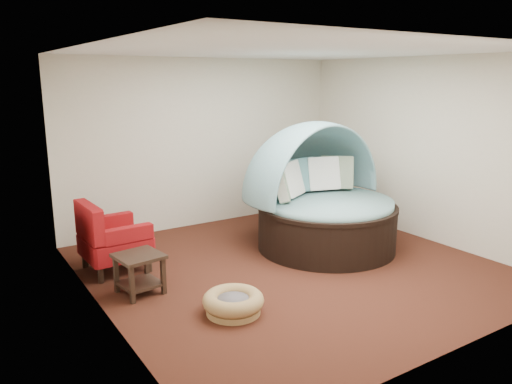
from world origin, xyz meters
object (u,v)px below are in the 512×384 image
canopy_daybed (321,190)px  side_table (139,268)px  pet_basket (233,303)px  red_armchair (111,239)px

canopy_daybed → side_table: size_ratio=4.16×
canopy_daybed → side_table: 2.93m
canopy_daybed → side_table: (-2.87, -0.16, -0.56)m
pet_basket → side_table: bearing=122.5°
red_armchair → side_table: bearing=-88.7°
red_armchair → canopy_daybed: bearing=-16.4°
canopy_daybed → red_armchair: 3.05m
side_table → pet_basket: bearing=-57.5°
canopy_daybed → red_armchair: (-2.93, 0.72, -0.43)m
canopy_daybed → side_table: canopy_daybed is taller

